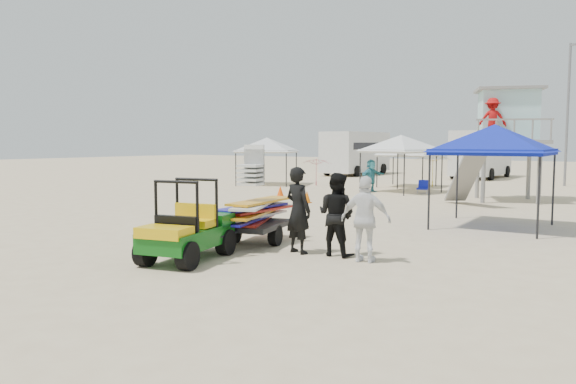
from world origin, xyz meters
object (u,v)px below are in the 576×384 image
Objects in this scene: man_left at (298,210)px; canopy_blue at (495,129)px; utility_cart at (185,224)px; surf_trailer at (254,209)px; lifeguard_tower at (507,119)px.

man_left is 7.20m from canopy_blue.
utility_cart is 9.64m from canopy_blue.
utility_cart is at bearing -90.08° from surf_trailer.
surf_trailer reaches higher than utility_cart.
surf_trailer is 7.65m from canopy_blue.
man_left reaches higher than utility_cart.
canopy_blue is (1.61, -8.03, -0.60)m from lifeguard_tower.
lifeguard_tower reaches higher than canopy_blue.
surf_trailer is 1.31× the size of man_left.
utility_cart is at bearing 66.56° from man_left.
canopy_blue reaches higher than surf_trailer.
man_left is (1.52, 2.03, 0.19)m from utility_cart.
surf_trailer is 0.55× the size of lifeguard_tower.
utility_cart is at bearing -98.50° from lifeguard_tower.
canopy_blue reaches higher than utility_cart.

